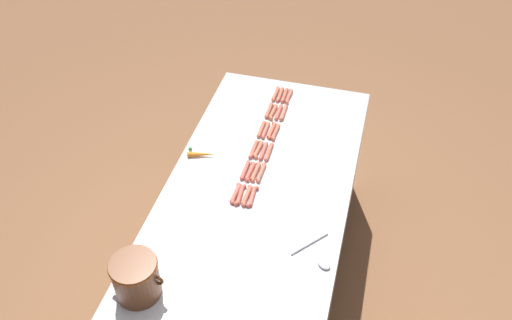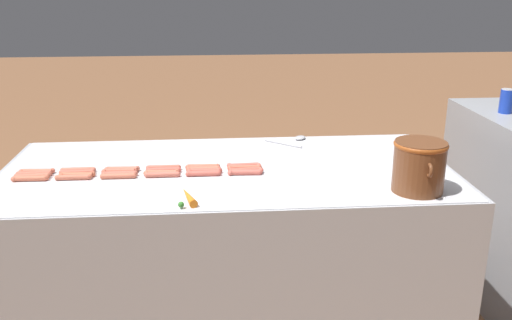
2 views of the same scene
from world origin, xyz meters
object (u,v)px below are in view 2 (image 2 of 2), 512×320
hot_dog_3 (164,168)px  hot_dog_9 (163,170)px  hot_dog_0 (37,171)px  bean_pot (419,164)px  hot_dog_5 (244,166)px  hot_dog_8 (119,171)px  hot_dog_15 (162,173)px  hot_dog_21 (162,175)px  hot_dog_1 (78,170)px  hot_dog_4 (203,167)px  hot_dog_7 (77,172)px  hot_dog_6 (34,174)px  serving_spoon (294,140)px  hot_dog_19 (73,177)px  hot_dog_23 (245,172)px  soda_can (506,101)px  carrot (188,196)px  hot_dog_10 (203,169)px  hot_dog_16 (205,171)px  hot_dog_20 (118,176)px  hot_dog_22 (203,173)px  hot_dog_12 (32,176)px  hot_dog_13 (77,175)px  hot_dog_14 (120,174)px  hot_dog_17 (246,170)px  hot_dog_11 (245,168)px  hot_dog_2 (122,169)px  hot_dog_18 (30,178)px

hot_dog_3 → hot_dog_9: 0.03m
hot_dog_3 → hot_dog_0: bearing=-89.5°
hot_dog_0 → bean_pot: 1.59m
hot_dog_5 → hot_dog_8: bearing=-86.9°
hot_dog_15 → hot_dog_21: bearing=12.9°
hot_dog_1 → hot_dog_4: 0.54m
hot_dog_5 → hot_dog_7: size_ratio=1.00×
hot_dog_0 → hot_dog_6: 0.03m
hot_dog_9 → serving_spoon: 0.77m
hot_dog_0 → hot_dog_9: size_ratio=1.00×
hot_dog_19 → hot_dog_21: 0.37m
hot_dog_23 → soda_can: soda_can is taller
hot_dog_9 → carrot: 0.34m
hot_dog_10 → hot_dog_3: bearing=-100.3°
hot_dog_16 → hot_dog_20: bearing=-84.9°
hot_dog_1 → hot_dog_4: (0.00, 0.54, 0.00)m
hot_dog_3 → hot_dog_4: (0.00, 0.17, 0.00)m
hot_dog_22 → hot_dog_10: bearing=-179.6°
hot_dog_3 → soda_can: bearing=102.1°
hot_dog_20 → hot_dog_23: same height
hot_dog_9 → bean_pot: bearing=73.5°
hot_dog_0 → hot_dog_1: size_ratio=1.00×
hot_dog_12 → bean_pot: size_ratio=0.59×
hot_dog_13 → hot_dog_16: size_ratio=1.00×
hot_dog_10 → hot_dog_15: (0.03, -0.18, 0.00)m
hot_dog_14 → hot_dog_21: same height
soda_can → hot_dog_20: bearing=-76.4°
hot_dog_7 → hot_dog_5: bearing=92.4°
hot_dog_6 → hot_dog_17: size_ratio=1.00×
hot_dog_0 → carrot: (0.35, 0.66, 0.00)m
hot_dog_1 → hot_dog_14: (0.07, 0.19, 0.00)m
hot_dog_3 → hot_dog_6: size_ratio=1.00×
hot_dog_8 → bean_pot: (0.30, 1.20, 0.10)m
hot_dog_0 → hot_dog_5: same height
hot_dog_11 → hot_dog_12: (0.03, -0.89, 0.00)m
hot_dog_6 → hot_dog_21: bearing=84.1°
hot_dog_2 → hot_dog_19: size_ratio=1.00×
hot_dog_8 → carrot: size_ratio=0.85×
hot_dog_13 → hot_dog_12: bearing=-90.3°
hot_dog_20 → hot_dog_21: bearing=90.7°
hot_dog_19 → hot_dog_11: bearing=95.0°
hot_dog_7 → hot_dog_17: bearing=87.3°
hot_dog_3 → hot_dog_10: (0.03, 0.17, 0.00)m
hot_dog_2 → hot_dog_7: bearing=-82.1°
hot_dog_9 → carrot: (0.32, 0.12, 0.00)m
hot_dog_9 → hot_dog_19: size_ratio=1.00×
hot_dog_1 → hot_dog_20: same height
hot_dog_21 → hot_dog_22: 0.17m
hot_dog_18 → hot_dog_23: size_ratio=1.00×
hot_dog_11 → hot_dog_23: (0.06, -0.00, 0.00)m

